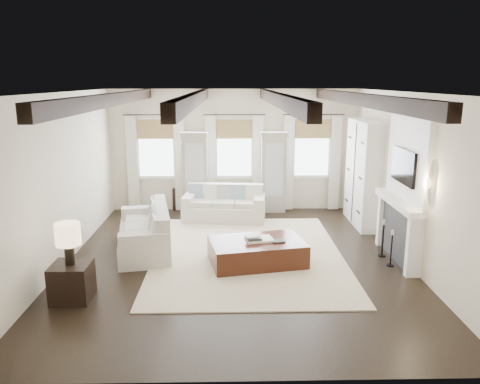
{
  "coord_description": "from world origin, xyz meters",
  "views": [
    {
      "loc": [
        -0.13,
        -8.52,
        3.41
      ],
      "look_at": [
        0.09,
        0.92,
        1.15
      ],
      "focal_mm": 35.0,
      "sensor_mm": 36.0,
      "label": 1
    }
  ],
  "objects_px": {
    "sofa_back": "(224,206)",
    "sofa_left": "(147,233)",
    "side_table_front": "(72,282)",
    "ottoman": "(257,252)",
    "side_table_back": "(181,198)"
  },
  "relations": [
    {
      "from": "sofa_back",
      "to": "side_table_back",
      "type": "relative_size",
      "value": 3.5
    },
    {
      "from": "side_table_back",
      "to": "ottoman",
      "type": "bearing_deg",
      "value": -64.98
    },
    {
      "from": "sofa_back",
      "to": "ottoman",
      "type": "xyz_separation_m",
      "value": [
        0.64,
        -2.94,
        -0.12
      ]
    },
    {
      "from": "ottoman",
      "to": "side_table_front",
      "type": "height_order",
      "value": "side_table_front"
    },
    {
      "from": "sofa_left",
      "to": "side_table_front",
      "type": "distance_m",
      "value": 2.35
    },
    {
      "from": "sofa_left",
      "to": "side_table_front",
      "type": "xyz_separation_m",
      "value": [
        -0.82,
        -2.2,
        -0.08
      ]
    },
    {
      "from": "sofa_back",
      "to": "sofa_left",
      "type": "height_order",
      "value": "sofa_left"
    },
    {
      "from": "side_table_front",
      "to": "ottoman",
      "type": "bearing_deg",
      "value": 25.29
    },
    {
      "from": "side_table_front",
      "to": "side_table_back",
      "type": "height_order",
      "value": "side_table_back"
    },
    {
      "from": "sofa_left",
      "to": "ottoman",
      "type": "height_order",
      "value": "sofa_left"
    },
    {
      "from": "ottoman",
      "to": "side_table_back",
      "type": "height_order",
      "value": "side_table_back"
    },
    {
      "from": "sofa_left",
      "to": "ottoman",
      "type": "distance_m",
      "value": 2.34
    },
    {
      "from": "sofa_back",
      "to": "ottoman",
      "type": "bearing_deg",
      "value": -77.62
    },
    {
      "from": "sofa_back",
      "to": "side_table_back",
      "type": "distance_m",
      "value": 1.57
    },
    {
      "from": "ottoman",
      "to": "side_table_front",
      "type": "relative_size",
      "value": 2.91
    }
  ]
}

